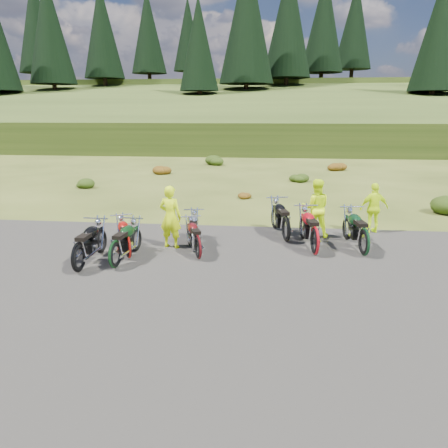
# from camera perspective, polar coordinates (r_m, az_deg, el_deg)

# --- Properties ---
(ground) EXTENTS (300.00, 300.00, 0.00)m
(ground) POSITION_cam_1_polar(r_m,az_deg,el_deg) (11.85, 1.55, -5.40)
(ground) COLOR #353E14
(ground) RESTS_ON ground
(gravel_pad) EXTENTS (20.00, 12.00, 0.04)m
(gravel_pad) POSITION_cam_1_polar(r_m,az_deg,el_deg) (10.00, 0.63, -9.32)
(gravel_pad) COLOR black
(gravel_pad) RESTS_ON ground
(hill_slope) EXTENTS (300.00, 45.97, 9.37)m
(hill_slope) POSITION_cam_1_polar(r_m,az_deg,el_deg) (61.24, 5.34, 10.80)
(hill_slope) COLOR #2A3B13
(hill_slope) RESTS_ON ground
(hill_plateau) EXTENTS (300.00, 90.00, 9.17)m
(hill_plateau) POSITION_cam_1_polar(r_m,az_deg,el_deg) (121.17, 5.79, 12.67)
(hill_plateau) COLOR #2A3B13
(hill_plateau) RESTS_ON ground
(conifer_15) EXTENTS (7.92, 7.92, 20.00)m
(conifer_15) POSITION_cam_1_polar(r_m,az_deg,el_deg) (99.74, -23.34, 22.85)
(conifer_15) COLOR black
(conifer_15) RESTS_ON ground
(conifer_17) EXTENTS (7.04, 7.04, 18.00)m
(conifer_17) POSITION_cam_1_polar(r_m,az_deg,el_deg) (76.98, -21.88, 22.59)
(conifer_17) COLOR black
(conifer_17) RESTS_ON ground
(conifer_18) EXTENTS (6.60, 6.60, 17.00)m
(conifer_18) POSITION_cam_1_polar(r_m,az_deg,el_deg) (80.16, -15.66, 23.21)
(conifer_18) COLOR black
(conifer_18) RESTS_ON ground
(conifer_19) EXTENTS (6.16, 6.16, 16.00)m
(conifer_19) POSITION_cam_1_polar(r_m,az_deg,el_deg) (84.08, -9.92, 23.56)
(conifer_19) COLOR black
(conifer_19) RESTS_ON ground
(conifer_20) EXTENTS (5.72, 5.72, 15.00)m
(conifer_20) POSITION_cam_1_polar(r_m,az_deg,el_deg) (88.59, -4.71, 23.44)
(conifer_20) COLOR black
(conifer_20) RESTS_ON ground
(conifer_21) EXTENTS (5.28, 5.28, 14.00)m
(conifer_21) POSITION_cam_1_polar(r_m,az_deg,el_deg) (62.47, -3.33, 22.46)
(conifer_21) COLOR black
(conifer_21) RESTS_ON ground
(conifer_22) EXTENTS (7.92, 7.92, 20.00)m
(conifer_22) POSITION_cam_1_polar(r_m,az_deg,el_deg) (68.40, 3.01, 25.35)
(conifer_22) COLOR black
(conifer_22) RESTS_ON ground
(conifer_23) EXTENTS (7.48, 7.48, 19.00)m
(conifer_23) POSITION_cam_1_polar(r_m,az_deg,el_deg) (74.35, 8.40, 24.91)
(conifer_23) COLOR black
(conifer_23) RESTS_ON ground
(conifer_24) EXTENTS (7.04, 7.04, 18.00)m
(conifer_24) POSITION_cam_1_polar(r_m,az_deg,el_deg) (80.76, 12.92, 24.38)
(conifer_24) COLOR black
(conifer_24) RESTS_ON ground
(conifer_25) EXTENTS (6.60, 6.60, 17.00)m
(conifer_25) POSITION_cam_1_polar(r_m,az_deg,el_deg) (87.49, 16.72, 23.70)
(conifer_25) COLOR black
(conifer_25) RESTS_ON ground
(conifer_26) EXTENTS (6.16, 6.16, 16.00)m
(conifer_26) POSITION_cam_1_polar(r_m,az_deg,el_deg) (64.06, 26.28, 21.61)
(conifer_26) COLOR black
(conifer_26) RESTS_ON ground
(shrub_1) EXTENTS (1.03, 1.03, 0.61)m
(shrub_1) POSITION_cam_1_polar(r_m,az_deg,el_deg) (24.80, -17.77, 5.25)
(shrub_1) COLOR #20370D
(shrub_1) RESTS_ON ground
(shrub_2) EXTENTS (1.30, 1.30, 0.77)m
(shrub_2) POSITION_cam_1_polar(r_m,az_deg,el_deg) (28.82, -8.23, 7.18)
(shrub_2) COLOR #642B0C
(shrub_2) RESTS_ON ground
(shrub_3) EXTENTS (1.56, 1.56, 0.92)m
(shrub_3) POSITION_cam_1_polar(r_m,az_deg,el_deg) (33.45, -1.13, 8.48)
(shrub_3) COLOR #20370D
(shrub_3) RESTS_ON ground
(shrub_4) EXTENTS (0.77, 0.77, 0.45)m
(shrub_4) POSITION_cam_1_polar(r_m,az_deg,el_deg) (20.69, 2.48, 3.97)
(shrub_4) COLOR #642B0C
(shrub_4) RESTS_ON ground
(shrub_5) EXTENTS (1.03, 1.03, 0.61)m
(shrub_5) POSITION_cam_1_polar(r_m,az_deg,el_deg) (25.92, 9.68, 6.12)
(shrub_5) COLOR #20370D
(shrub_5) RESTS_ON ground
(shrub_6) EXTENTS (1.30, 1.30, 0.77)m
(shrub_6) POSITION_cam_1_polar(r_m,az_deg,el_deg) (31.45, 14.45, 7.48)
(shrub_6) COLOR #642B0C
(shrub_6) RESTS_ON ground
(motorcycle_0) EXTENTS (0.76, 2.22, 1.16)m
(motorcycle_0) POSITION_cam_1_polar(r_m,az_deg,el_deg) (11.92, -18.30, -6.06)
(motorcycle_0) COLOR black
(motorcycle_0) RESTS_ON ground
(motorcycle_1) EXTENTS (1.49, 2.07, 1.04)m
(motorcycle_1) POSITION_cam_1_polar(r_m,az_deg,el_deg) (12.61, -12.32, -4.49)
(motorcycle_1) COLOR maroon
(motorcycle_1) RESTS_ON ground
(motorcycle_2) EXTENTS (0.90, 2.17, 1.11)m
(motorcycle_2) POSITION_cam_1_polar(r_m,az_deg,el_deg) (11.94, -13.90, -5.69)
(motorcycle_2) COLOR black
(motorcycle_2) RESTS_ON ground
(motorcycle_3) EXTENTS (0.94, 2.05, 1.04)m
(motorcycle_3) POSITION_cam_1_polar(r_m,az_deg,el_deg) (12.99, -4.00, -3.61)
(motorcycle_3) COLOR #BCBCC2
(motorcycle_3) RESTS_ON ground
(motorcycle_4) EXTENTS (1.29, 2.03, 1.01)m
(motorcycle_4) POSITION_cam_1_polar(r_m,az_deg,el_deg) (12.28, -3.36, -4.69)
(motorcycle_4) COLOR #490C0F
(motorcycle_4) RESTS_ON ground
(motorcycle_5) EXTENTS (1.28, 2.43, 1.21)m
(motorcycle_5) POSITION_cam_1_polar(r_m,az_deg,el_deg) (13.99, 8.07, -2.38)
(motorcycle_5) COLOR black
(motorcycle_5) RESTS_ON ground
(motorcycle_6) EXTENTS (1.11, 2.41, 1.22)m
(motorcycle_6) POSITION_cam_1_polar(r_m,az_deg,el_deg) (12.89, 11.70, -4.04)
(motorcycle_6) COLOR #9F0B14
(motorcycle_6) RESTS_ON ground
(motorcycle_7) EXTENTS (1.09, 2.37, 1.19)m
(motorcycle_7) POSITION_cam_1_polar(r_m,az_deg,el_deg) (13.16, 17.69, -4.04)
(motorcycle_7) COLOR black
(motorcycle_7) RESTS_ON ground
(person_middle) EXTENTS (0.77, 0.59, 1.89)m
(person_middle) POSITION_cam_1_polar(r_m,az_deg,el_deg) (13.13, -7.01, 0.81)
(person_middle) COLOR #CCED0C
(person_middle) RESTS_ON ground
(person_right_a) EXTENTS (0.94, 0.74, 1.90)m
(person_right_a) POSITION_cam_1_polar(r_m,az_deg,el_deg) (14.49, 11.86, 1.94)
(person_right_a) COLOR #CCED0C
(person_right_a) RESTS_ON ground
(person_right_b) EXTENTS (1.06, 0.64, 1.69)m
(person_right_b) POSITION_cam_1_polar(r_m,az_deg,el_deg) (15.53, 18.99, 1.89)
(person_right_b) COLOR #CCED0C
(person_right_b) RESTS_ON ground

